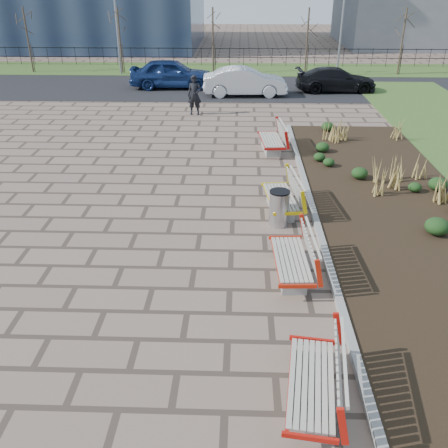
{
  "coord_description": "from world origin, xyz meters",
  "views": [
    {
      "loc": [
        1.84,
        -7.21,
        6.12
      ],
      "look_at": [
        1.5,
        3.0,
        0.9
      ],
      "focal_mm": 40.0,
      "sensor_mm": 36.0,
      "label": 1
    }
  ],
  "objects_px": {
    "bench_b": "(291,257)",
    "car_black": "(336,80)",
    "bench_d": "(271,138)",
    "car_blue": "(172,73)",
    "car_silver": "(245,82)",
    "lamp_west": "(117,25)",
    "bench_a": "(312,379)",
    "pedestrian": "(195,95)",
    "bench_c": "(281,195)",
    "litter_bin": "(279,208)",
    "lamp_east": "(342,25)"
  },
  "relations": [
    {
      "from": "bench_b",
      "to": "car_black",
      "type": "height_order",
      "value": "car_black"
    },
    {
      "from": "bench_d",
      "to": "car_blue",
      "type": "xyz_separation_m",
      "value": [
        -5.14,
        11.05,
        0.33
      ]
    },
    {
      "from": "car_silver",
      "to": "lamp_west",
      "type": "distance_m",
      "value": 10.23
    },
    {
      "from": "bench_a",
      "to": "pedestrian",
      "type": "height_order",
      "value": "pedestrian"
    },
    {
      "from": "pedestrian",
      "to": "car_blue",
      "type": "bearing_deg",
      "value": 111.34
    },
    {
      "from": "bench_b",
      "to": "car_blue",
      "type": "xyz_separation_m",
      "value": [
        -5.14,
        19.69,
        0.33
      ]
    },
    {
      "from": "bench_b",
      "to": "bench_c",
      "type": "xyz_separation_m",
      "value": [
        0.0,
        3.36,
        0.0
      ]
    },
    {
      "from": "car_silver",
      "to": "bench_b",
      "type": "bearing_deg",
      "value": -179.62
    },
    {
      "from": "bench_d",
      "to": "lamp_west",
      "type": "relative_size",
      "value": 0.35
    },
    {
      "from": "bench_c",
      "to": "bench_d",
      "type": "xyz_separation_m",
      "value": [
        0.0,
        5.29,
        0.0
      ]
    },
    {
      "from": "bench_b",
      "to": "lamp_west",
      "type": "xyz_separation_m",
      "value": [
        -9.0,
        23.75,
        2.54
      ]
    },
    {
      "from": "car_blue",
      "to": "litter_bin",
      "type": "bearing_deg",
      "value": -166.18
    },
    {
      "from": "bench_b",
      "to": "bench_c",
      "type": "height_order",
      "value": "same"
    },
    {
      "from": "bench_a",
      "to": "bench_c",
      "type": "height_order",
      "value": "same"
    },
    {
      "from": "bench_b",
      "to": "lamp_west",
      "type": "distance_m",
      "value": 25.52
    },
    {
      "from": "lamp_east",
      "to": "bench_b",
      "type": "bearing_deg",
      "value": -101.89
    },
    {
      "from": "litter_bin",
      "to": "car_black",
      "type": "bearing_deg",
      "value": 75.71
    },
    {
      "from": "bench_b",
      "to": "pedestrian",
      "type": "height_order",
      "value": "pedestrian"
    },
    {
      "from": "car_blue",
      "to": "lamp_west",
      "type": "distance_m",
      "value": 6.02
    },
    {
      "from": "bench_b",
      "to": "bench_c",
      "type": "distance_m",
      "value": 3.36
    },
    {
      "from": "lamp_west",
      "to": "bench_b",
      "type": "bearing_deg",
      "value": -69.24
    },
    {
      "from": "bench_c",
      "to": "pedestrian",
      "type": "bearing_deg",
      "value": 100.79
    },
    {
      "from": "litter_bin",
      "to": "car_black",
      "type": "relative_size",
      "value": 0.22
    },
    {
      "from": "car_black",
      "to": "bench_a",
      "type": "bearing_deg",
      "value": 166.31
    },
    {
      "from": "bench_b",
      "to": "bench_d",
      "type": "xyz_separation_m",
      "value": [
        0.0,
        8.64,
        0.0
      ]
    },
    {
      "from": "bench_a",
      "to": "bench_c",
      "type": "xyz_separation_m",
      "value": [
        0.0,
        7.03,
        0.0
      ]
    },
    {
      "from": "lamp_west",
      "to": "lamp_east",
      "type": "xyz_separation_m",
      "value": [
        14.0,
        0.0,
        0.0
      ]
    },
    {
      "from": "bench_c",
      "to": "car_blue",
      "type": "height_order",
      "value": "car_blue"
    },
    {
      "from": "bench_c",
      "to": "bench_d",
      "type": "bearing_deg",
      "value": 83.29
    },
    {
      "from": "bench_b",
      "to": "pedestrian",
      "type": "xyz_separation_m",
      "value": [
        -3.32,
        13.87,
        0.4
      ]
    },
    {
      "from": "lamp_east",
      "to": "pedestrian",
      "type": "bearing_deg",
      "value": -130.09
    },
    {
      "from": "bench_c",
      "to": "lamp_west",
      "type": "xyz_separation_m",
      "value": [
        -9.0,
        20.39,
        2.54
      ]
    },
    {
      "from": "car_blue",
      "to": "lamp_west",
      "type": "height_order",
      "value": "lamp_west"
    },
    {
      "from": "car_silver",
      "to": "lamp_west",
      "type": "relative_size",
      "value": 0.75
    },
    {
      "from": "lamp_east",
      "to": "bench_c",
      "type": "bearing_deg",
      "value": -103.78
    },
    {
      "from": "car_silver",
      "to": "car_black",
      "type": "relative_size",
      "value": 1.01
    },
    {
      "from": "bench_b",
      "to": "car_silver",
      "type": "bearing_deg",
      "value": 90.41
    },
    {
      "from": "bench_a",
      "to": "litter_bin",
      "type": "relative_size",
      "value": 2.19
    },
    {
      "from": "bench_c",
      "to": "car_black",
      "type": "height_order",
      "value": "car_black"
    },
    {
      "from": "bench_d",
      "to": "lamp_west",
      "type": "height_order",
      "value": "lamp_west"
    },
    {
      "from": "bench_a",
      "to": "car_silver",
      "type": "distance_m",
      "value": 21.56
    },
    {
      "from": "bench_a",
      "to": "litter_bin",
      "type": "height_order",
      "value": "bench_a"
    },
    {
      "from": "bench_b",
      "to": "bench_d",
      "type": "bearing_deg",
      "value": 87.35
    },
    {
      "from": "litter_bin",
      "to": "pedestrian",
      "type": "relative_size",
      "value": 0.53
    },
    {
      "from": "bench_b",
      "to": "bench_a",
      "type": "bearing_deg",
      "value": -92.65
    },
    {
      "from": "bench_c",
      "to": "car_black",
      "type": "relative_size",
      "value": 0.47
    },
    {
      "from": "bench_c",
      "to": "car_silver",
      "type": "relative_size",
      "value": 0.47
    },
    {
      "from": "bench_a",
      "to": "bench_d",
      "type": "xyz_separation_m",
      "value": [
        0.0,
        12.32,
        0.0
      ]
    },
    {
      "from": "car_black",
      "to": "bench_d",
      "type": "bearing_deg",
      "value": 155.03
    },
    {
      "from": "litter_bin",
      "to": "car_silver",
      "type": "xyz_separation_m",
      "value": [
        -0.85,
        15.33,
        0.28
      ]
    }
  ]
}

